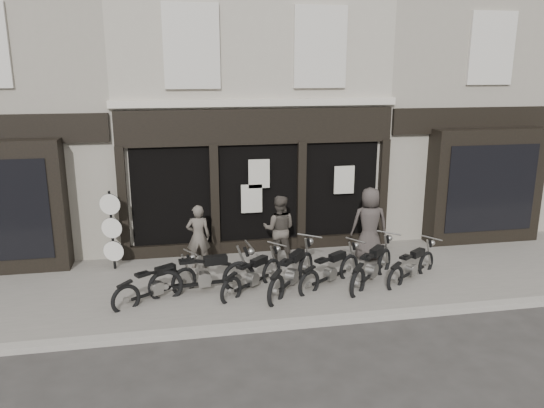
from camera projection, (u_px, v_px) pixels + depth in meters
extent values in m
plane|color=#2D2B28|center=(280.00, 300.00, 11.55)|extent=(90.00, 90.00, 0.00)
cube|color=#68635C|center=(273.00, 281.00, 12.39)|extent=(30.00, 4.20, 0.12)
cube|color=gray|center=(293.00, 324.00, 10.35)|extent=(30.00, 0.25, 0.13)
cube|color=#A49E8C|center=(242.00, 94.00, 16.22)|extent=(7.20, 6.00, 8.20)
cube|color=black|center=(258.00, 127.00, 13.46)|extent=(7.10, 0.18, 0.90)
cube|color=black|center=(258.00, 200.00, 14.01)|extent=(6.50, 0.10, 2.95)
cube|color=black|center=(259.00, 247.00, 14.26)|extent=(7.10, 0.20, 0.44)
cube|color=beige|center=(258.00, 103.00, 13.34)|extent=(7.30, 0.22, 0.18)
cube|color=beige|center=(191.00, 46.00, 12.71)|extent=(1.35, 0.12, 2.00)
cube|color=black|center=(191.00, 46.00, 12.74)|extent=(1.05, 0.06, 1.70)
cube|color=beige|center=(320.00, 47.00, 13.28)|extent=(1.35, 0.12, 2.00)
cube|color=black|center=(320.00, 47.00, 13.31)|extent=(1.05, 0.06, 1.70)
cube|color=black|center=(123.00, 205.00, 13.30)|extent=(0.22, 0.22, 3.00)
cube|color=black|center=(215.00, 201.00, 13.71)|extent=(0.22, 0.22, 3.00)
cube|color=black|center=(301.00, 197.00, 14.13)|extent=(0.22, 0.22, 3.00)
cube|color=black|center=(382.00, 194.00, 14.54)|extent=(0.22, 0.22, 3.00)
cube|color=beige|center=(259.00, 174.00, 13.65)|extent=(0.55, 0.04, 0.75)
cube|color=beige|center=(344.00, 180.00, 14.12)|extent=(0.55, 0.04, 0.75)
cube|color=beige|center=(252.00, 199.00, 13.78)|extent=(0.55, 0.04, 0.75)
cube|color=gray|center=(21.00, 97.00, 15.08)|extent=(5.50, 6.00, 8.20)
cube|color=gray|center=(434.00, 93.00, 17.36)|extent=(5.50, 6.00, 8.20)
cube|color=black|center=(484.00, 186.00, 14.78)|extent=(3.20, 0.70, 3.20)
cube|color=black|center=(492.00, 189.00, 14.45)|extent=(2.60, 0.06, 2.40)
cube|color=black|center=(485.00, 120.00, 14.61)|extent=(5.40, 0.16, 0.70)
cube|color=beige|center=(492.00, 48.00, 14.14)|extent=(1.30, 0.10, 1.90)
cube|color=black|center=(491.00, 48.00, 14.17)|extent=(1.00, 0.06, 1.60)
torus|color=black|center=(184.00, 282.00, 11.71)|extent=(0.60, 0.41, 0.65)
torus|color=black|center=(126.00, 300.00, 10.81)|extent=(0.60, 0.41, 0.65)
cube|color=black|center=(156.00, 292.00, 11.27)|extent=(1.00, 0.64, 0.06)
cube|color=gray|center=(157.00, 288.00, 11.26)|extent=(0.29, 0.27, 0.25)
cube|color=black|center=(165.00, 270.00, 11.32)|extent=(0.46, 0.37, 0.16)
cube|color=black|center=(142.00, 274.00, 10.96)|extent=(0.35, 0.31, 0.06)
cylinder|color=gray|center=(191.00, 252.00, 11.69)|extent=(0.32, 0.49, 0.03)
torus|color=black|center=(239.00, 277.00, 11.82)|extent=(0.76, 0.19, 0.76)
torus|color=black|center=(166.00, 286.00, 11.34)|extent=(0.76, 0.19, 0.76)
cube|color=black|center=(203.00, 283.00, 11.59)|extent=(1.32, 0.22, 0.07)
cube|color=gray|center=(204.00, 280.00, 11.58)|extent=(0.29, 0.23, 0.29)
cube|color=black|center=(215.00, 260.00, 11.55)|extent=(0.53, 0.25, 0.19)
cube|color=black|center=(187.00, 261.00, 11.35)|extent=(0.36, 0.26, 0.07)
cylinder|color=gray|center=(249.00, 245.00, 11.71)|extent=(0.12, 0.65, 0.04)
torus|color=black|center=(271.00, 272.00, 12.27)|extent=(0.54, 0.49, 0.65)
torus|color=black|center=(231.00, 291.00, 11.22)|extent=(0.54, 0.49, 0.65)
cube|color=black|center=(252.00, 283.00, 11.75)|extent=(0.88, 0.78, 0.06)
cube|color=gray|center=(253.00, 279.00, 11.75)|extent=(0.28, 0.28, 0.25)
cube|color=black|center=(259.00, 261.00, 11.83)|extent=(0.44, 0.41, 0.16)
cube|color=black|center=(243.00, 266.00, 11.42)|extent=(0.34, 0.33, 0.06)
cylinder|color=gray|center=(277.00, 244.00, 12.27)|extent=(0.39, 0.44, 0.03)
torus|color=black|center=(305.00, 267.00, 12.45)|extent=(0.52, 0.64, 0.73)
torus|color=black|center=(276.00, 292.00, 11.10)|extent=(0.52, 0.64, 0.73)
cube|color=black|center=(291.00, 280.00, 11.79)|extent=(0.82, 1.05, 0.06)
cube|color=gray|center=(292.00, 277.00, 11.78)|extent=(0.31, 0.32, 0.28)
cube|color=black|center=(297.00, 256.00, 11.90)|extent=(0.44, 0.50, 0.18)
cube|color=black|center=(285.00, 262.00, 11.37)|extent=(0.37, 0.39, 0.06)
cylinder|color=gray|center=(310.00, 236.00, 12.47)|extent=(0.52, 0.41, 0.04)
torus|color=black|center=(349.00, 268.00, 12.50)|extent=(0.60, 0.43, 0.66)
torus|color=black|center=(309.00, 284.00, 11.56)|extent=(0.60, 0.43, 0.66)
cube|color=black|center=(330.00, 277.00, 12.04)|extent=(0.99, 0.67, 0.06)
cube|color=gray|center=(330.00, 274.00, 12.04)|extent=(0.29, 0.27, 0.25)
cube|color=black|center=(337.00, 256.00, 12.10)|extent=(0.46, 0.38, 0.16)
cube|color=black|center=(322.00, 260.00, 11.72)|extent=(0.35, 0.32, 0.06)
cylinder|color=gray|center=(355.00, 240.00, 12.49)|extent=(0.34, 0.49, 0.03)
torus|color=black|center=(384.00, 263.00, 12.75)|extent=(0.56, 0.58, 0.71)
torus|color=black|center=(358.00, 284.00, 11.52)|extent=(0.56, 0.58, 0.71)
cube|color=black|center=(371.00, 274.00, 12.15)|extent=(0.90, 0.94, 0.06)
cube|color=gray|center=(372.00, 271.00, 12.14)|extent=(0.31, 0.31, 0.27)
cube|color=black|center=(377.00, 251.00, 12.25)|extent=(0.46, 0.47, 0.18)
cube|color=black|center=(367.00, 257.00, 11.76)|extent=(0.37, 0.37, 0.06)
cylinder|color=gray|center=(389.00, 233.00, 12.77)|extent=(0.47, 0.45, 0.04)
torus|color=black|center=(426.00, 264.00, 12.79)|extent=(0.57, 0.42, 0.63)
torus|color=black|center=(395.00, 279.00, 11.87)|extent=(0.57, 0.42, 0.63)
cube|color=black|center=(411.00, 273.00, 12.34)|extent=(0.94, 0.66, 0.06)
cube|color=gray|center=(412.00, 270.00, 12.33)|extent=(0.28, 0.26, 0.24)
cube|color=black|center=(418.00, 253.00, 12.39)|extent=(0.44, 0.37, 0.16)
cube|color=black|center=(406.00, 257.00, 12.03)|extent=(0.33, 0.31, 0.06)
cylinder|color=gray|center=(432.00, 238.00, 12.77)|extent=(0.33, 0.46, 0.03)
imported|color=#4F4941|center=(198.00, 237.00, 12.91)|extent=(0.60, 0.41, 1.59)
imported|color=#453F38|center=(279.00, 229.00, 13.28)|extent=(0.99, 0.87, 1.72)
imported|color=#393330|center=(369.00, 224.00, 13.44)|extent=(0.99, 0.72, 1.88)
cylinder|color=black|center=(115.00, 272.00, 13.04)|extent=(0.33, 0.33, 0.05)
cylinder|color=black|center=(112.00, 233.00, 12.78)|extent=(0.06, 0.06, 2.08)
cylinder|color=black|center=(110.00, 204.00, 12.57)|extent=(0.50, 0.17, 0.51)
cylinder|color=beige|center=(110.00, 204.00, 12.55)|extent=(0.49, 0.14, 0.51)
cylinder|color=black|center=(112.00, 228.00, 12.72)|extent=(0.50, 0.17, 0.51)
cylinder|color=beige|center=(112.00, 228.00, 12.70)|extent=(0.49, 0.14, 0.51)
cylinder|color=black|center=(114.00, 251.00, 12.87)|extent=(0.50, 0.17, 0.51)
cylinder|color=beige|center=(114.00, 251.00, 12.85)|extent=(0.49, 0.14, 0.51)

